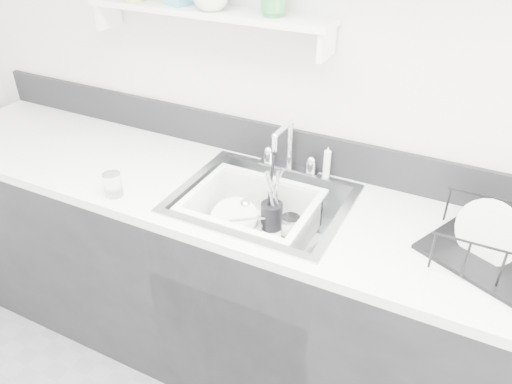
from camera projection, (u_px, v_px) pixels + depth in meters
The scene contains 15 objects.
room_shell at pixel (58, 57), 0.86m from camera, with size 3.50×3.00×2.60m.
counter_run at pixel (261, 289), 2.12m from camera, with size 3.20×0.62×0.92m.
backsplash at pixel (294, 147), 2.05m from camera, with size 3.20×0.02×0.16m, color black.
sink at pixel (262, 219), 1.92m from camera, with size 0.64×0.52×0.20m, color silver, non-canonical shape.
faucet at pixel (289, 157), 2.02m from camera, with size 0.26×0.18×0.23m.
side_sprayer at pixel (327, 163), 1.97m from camera, with size 0.03×0.03×0.14m, color white.
wall_shelf at pixel (206, 13), 1.86m from camera, with size 1.00×0.16×0.12m.
wash_tub at pixel (252, 218), 1.90m from camera, with size 0.47×0.38×0.18m, color white, non-canonical shape.
plate_stack at pixel (236, 223), 1.96m from camera, with size 0.23×0.22×0.09m.
utensil_cup at pixel (272, 214), 1.95m from camera, with size 0.09×0.09×0.29m.
ladle at pixel (253, 219), 1.96m from camera, with size 0.26×0.09×0.08m, color silver, non-canonical shape.
tumbler_in_tub at pixel (290, 228), 1.89m from camera, with size 0.07×0.07×0.10m, color white.
tumbler_counter at pixel (113, 185), 1.87m from camera, with size 0.07×0.07×0.09m, color white.
dish_rack at pixel (505, 243), 1.53m from camera, with size 0.43×0.32×0.15m, color black, non-canonical shape.
bowl_small at pixel (270, 247), 1.85m from camera, with size 0.11×0.11×0.03m, color white.
Camera 1 is at (0.68, -0.22, 1.95)m, focal length 35.00 mm.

